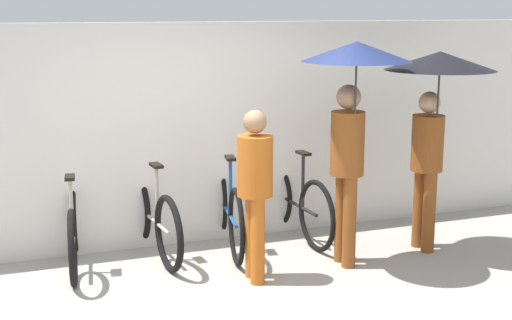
{
  "coord_description": "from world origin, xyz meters",
  "views": [
    {
      "loc": [
        -1.79,
        -4.97,
        2.44
      ],
      "look_at": [
        0.54,
        1.33,
        1.0
      ],
      "focal_mm": 50.0,
      "sensor_mm": 36.0,
      "label": 1
    }
  ],
  "objects_px": {
    "parked_bicycle_1": "(153,218)",
    "pedestrian_center": "(353,93)",
    "parked_bicycle_2": "(228,210)",
    "pedestrian_trailing": "(436,93)",
    "parked_bicycle_0": "(73,230)",
    "parked_bicycle_3": "(295,202)",
    "pedestrian_leading": "(255,183)"
  },
  "relations": [
    {
      "from": "parked_bicycle_3",
      "to": "pedestrian_trailing",
      "type": "relative_size",
      "value": 0.84
    },
    {
      "from": "parked_bicycle_2",
      "to": "parked_bicycle_1",
      "type": "bearing_deg",
      "value": 97.82
    },
    {
      "from": "parked_bicycle_3",
      "to": "pedestrian_center",
      "type": "height_order",
      "value": "pedestrian_center"
    },
    {
      "from": "pedestrian_leading",
      "to": "pedestrian_center",
      "type": "relative_size",
      "value": 0.73
    },
    {
      "from": "parked_bicycle_1",
      "to": "pedestrian_center",
      "type": "relative_size",
      "value": 0.81
    },
    {
      "from": "parked_bicycle_3",
      "to": "pedestrian_leading",
      "type": "height_order",
      "value": "pedestrian_leading"
    },
    {
      "from": "parked_bicycle_1",
      "to": "pedestrian_trailing",
      "type": "xyz_separation_m",
      "value": [
        2.64,
        -0.88,
        1.24
      ]
    },
    {
      "from": "parked_bicycle_3",
      "to": "pedestrian_trailing",
      "type": "bearing_deg",
      "value": -133.5
    },
    {
      "from": "parked_bicycle_1",
      "to": "pedestrian_trailing",
      "type": "distance_m",
      "value": 3.05
    },
    {
      "from": "parked_bicycle_1",
      "to": "pedestrian_trailing",
      "type": "relative_size",
      "value": 0.86
    },
    {
      "from": "parked_bicycle_2",
      "to": "parked_bicycle_3",
      "type": "xyz_separation_m",
      "value": [
        0.78,
        0.05,
        -0.01
      ]
    },
    {
      "from": "parked_bicycle_1",
      "to": "pedestrian_leading",
      "type": "distance_m",
      "value": 1.34
    },
    {
      "from": "parked_bicycle_3",
      "to": "pedestrian_center",
      "type": "distance_m",
      "value": 1.65
    },
    {
      "from": "parked_bicycle_0",
      "to": "pedestrian_trailing",
      "type": "xyz_separation_m",
      "value": [
        3.42,
        -0.81,
        1.26
      ]
    },
    {
      "from": "pedestrian_center",
      "to": "pedestrian_trailing",
      "type": "relative_size",
      "value": 1.06
    },
    {
      "from": "parked_bicycle_1",
      "to": "pedestrian_center",
      "type": "distance_m",
      "value": 2.34
    },
    {
      "from": "parked_bicycle_1",
      "to": "parked_bicycle_3",
      "type": "xyz_separation_m",
      "value": [
        1.56,
        0.03,
        0.0
      ]
    },
    {
      "from": "parked_bicycle_0",
      "to": "parked_bicycle_1",
      "type": "xyz_separation_m",
      "value": [
        0.78,
        0.07,
        0.02
      ]
    },
    {
      "from": "parked_bicycle_0",
      "to": "pedestrian_leading",
      "type": "height_order",
      "value": "pedestrian_leading"
    },
    {
      "from": "pedestrian_trailing",
      "to": "parked_bicycle_3",
      "type": "bearing_deg",
      "value": -40.02
    },
    {
      "from": "parked_bicycle_0",
      "to": "pedestrian_trailing",
      "type": "relative_size",
      "value": 0.82
    },
    {
      "from": "parked_bicycle_2",
      "to": "pedestrian_leading",
      "type": "height_order",
      "value": "pedestrian_leading"
    },
    {
      "from": "parked_bicycle_2",
      "to": "pedestrian_leading",
      "type": "xyz_separation_m",
      "value": [
        -0.06,
        -0.97,
        0.51
      ]
    },
    {
      "from": "pedestrian_trailing",
      "to": "pedestrian_center",
      "type": "bearing_deg",
      "value": 6.65
    },
    {
      "from": "pedestrian_center",
      "to": "parked_bicycle_2",
      "type": "bearing_deg",
      "value": -44.87
    },
    {
      "from": "parked_bicycle_1",
      "to": "pedestrian_center",
      "type": "bearing_deg",
      "value": -125.49
    },
    {
      "from": "parked_bicycle_2",
      "to": "pedestrian_trailing",
      "type": "height_order",
      "value": "pedestrian_trailing"
    },
    {
      "from": "parked_bicycle_3",
      "to": "pedestrian_center",
      "type": "bearing_deg",
      "value": -176.74
    },
    {
      "from": "pedestrian_center",
      "to": "pedestrian_leading",
      "type": "bearing_deg",
      "value": 2.54
    },
    {
      "from": "parked_bicycle_0",
      "to": "pedestrian_leading",
      "type": "relative_size",
      "value": 1.06
    },
    {
      "from": "pedestrian_trailing",
      "to": "parked_bicycle_1",
      "type": "bearing_deg",
      "value": -18.25
    },
    {
      "from": "pedestrian_center",
      "to": "pedestrian_trailing",
      "type": "xyz_separation_m",
      "value": [
        0.96,
        0.11,
        -0.05
      ]
    }
  ]
}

